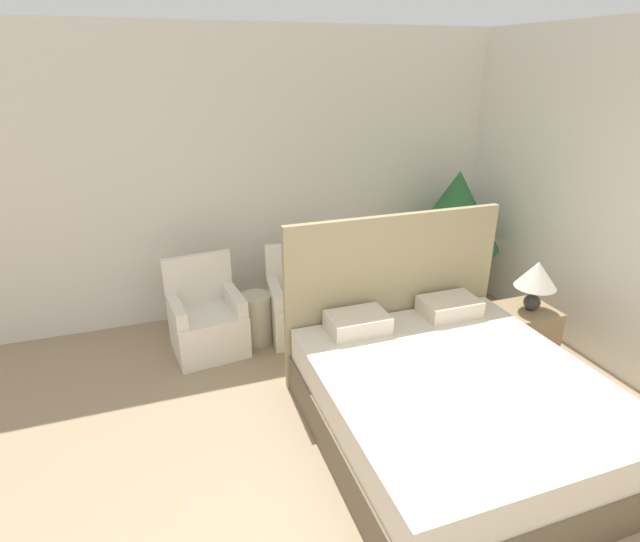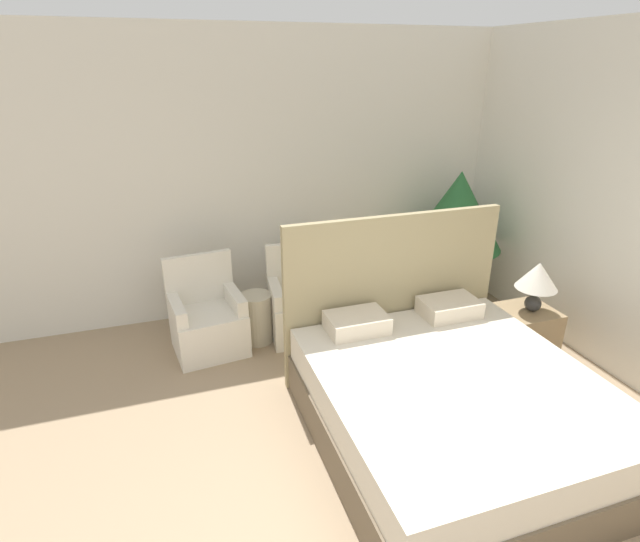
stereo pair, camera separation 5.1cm
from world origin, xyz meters
The scene contains 8 objects.
wall_back centered at (0.00, 3.80, 1.45)m, with size 10.00×0.06×2.90m.
bed centered at (0.76, 1.23, 0.32)m, with size 1.91×2.09×1.43m.
armchair_near_window_left centered at (-0.73, 3.01, 0.28)m, with size 0.70×0.65×0.90m.
armchair_near_window_right centered at (0.21, 3.01, 0.28)m, with size 0.69×0.64×0.90m.
potted_palm centered at (2.00, 3.17, 1.04)m, with size 0.98×0.98×1.51m.
nightstand centered at (2.00, 1.94, 0.25)m, with size 0.47×0.45×0.50m.
table_lamp centered at (2.02, 1.91, 0.82)m, with size 0.36×0.36×0.46m.
side_table centered at (-0.26, 3.03, 0.25)m, with size 0.31×0.31×0.49m.
Camera 1 is at (-1.09, -1.24, 2.56)m, focal length 28.00 mm.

